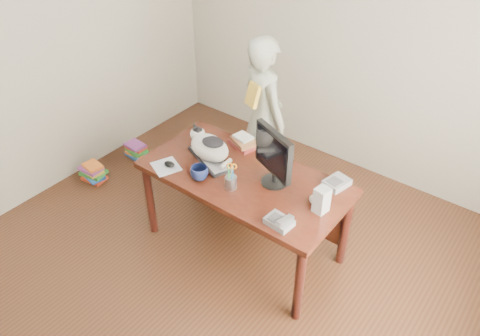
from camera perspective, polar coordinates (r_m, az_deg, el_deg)
name	(u,v)px	position (r m, az deg, el deg)	size (l,w,h in m)	color
room	(185,145)	(2.85, -6.77, 2.83)	(4.50, 4.50, 4.50)	black
desk	(250,185)	(3.71, 1.21, -2.13)	(1.60, 0.80, 0.75)	black
keyboard	(210,159)	(3.73, -3.67, 1.14)	(0.48, 0.33, 0.03)	black
cat	(208,146)	(3.67, -3.87, 2.72)	(0.44, 0.32, 0.25)	white
monitor	(274,155)	(3.35, 4.12, 1.57)	(0.39, 0.26, 0.46)	black
pen_cup	(231,181)	(3.42, -1.11, -1.58)	(0.12, 0.12, 0.23)	gray
mousepad	(166,166)	(3.70, -9.00, 0.19)	(0.27, 0.26, 0.00)	silver
mouse	(170,164)	(3.69, -8.59, 0.47)	(0.11, 0.09, 0.04)	black
coffee_mug	(199,173)	(3.52, -4.99, -0.62)	(0.14, 0.14, 0.11)	black
phone	(280,221)	(3.15, 4.87, -6.51)	(0.19, 0.16, 0.08)	slate
speaker	(322,200)	(3.24, 9.92, -3.86)	(0.10, 0.11, 0.20)	#ADADAF
baseball	(314,199)	(3.34, 9.03, -3.78)	(0.07, 0.07, 0.07)	beige
book_stack	(244,142)	(3.88, 0.47, 3.20)	(0.27, 0.24, 0.09)	#4F1515
calculator	(337,183)	(3.53, 11.71, -1.78)	(0.18, 0.21, 0.06)	slate
person	(263,116)	(4.29, 2.88, 6.33)	(0.56, 0.37, 1.53)	silver
held_book	(253,95)	(4.03, 1.59, 8.88)	(0.17, 0.14, 0.20)	gold
book_pile_a	(93,172)	(4.92, -17.47, -0.51)	(0.27, 0.22, 0.18)	red
book_pile_b	(136,150)	(5.17, -12.51, 2.15)	(0.26, 0.20, 0.15)	#1B4AA7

